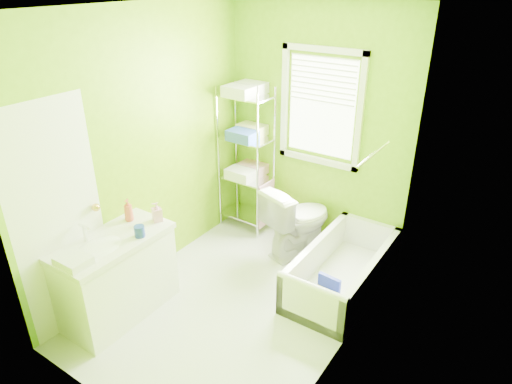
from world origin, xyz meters
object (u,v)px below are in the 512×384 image
Objects in this scene: bathtub at (341,276)px; wire_shelf_unit at (248,144)px; toilet at (298,219)px; vanity at (116,274)px.

bathtub is 1.79m from wire_shelf_unit.
wire_shelf_unit is (-0.77, 0.16, 0.66)m from toilet.
vanity is at bearing 83.54° from toilet.
bathtub is 0.82× the size of wire_shelf_unit.
wire_shelf_unit reaches higher than bathtub.
vanity is (-0.84, -1.78, 0.02)m from toilet.
vanity is 2.05m from wire_shelf_unit.
toilet is (-0.68, 0.34, 0.25)m from bathtub.
vanity reaches higher than toilet.
wire_shelf_unit reaches higher than toilet.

